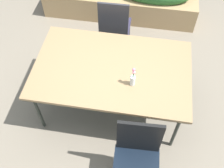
{
  "coord_description": "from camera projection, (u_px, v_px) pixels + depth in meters",
  "views": [
    {
      "loc": [
        0.29,
        -2.0,
        3.01
      ],
      "look_at": [
        -0.02,
        -0.08,
        0.42
      ],
      "focal_mm": 43.4,
      "sensor_mm": 36.0,
      "label": 1
    }
  ],
  "objects": [
    {
      "name": "flower_vase",
      "position": [
        133.0,
        78.0,
        2.79
      ],
      "size": [
        0.06,
        0.06,
        0.25
      ],
      "color": "silver",
      "rests_on": "dining_table"
    },
    {
      "name": "chair_far_side",
      "position": [
        114.0,
        25.0,
        3.7
      ],
      "size": [
        0.42,
        0.42,
        0.97
      ],
      "rotation": [
        0.0,
        0.0,
        0.01
      ],
      "color": "#2E2A41",
      "rests_on": "ground"
    },
    {
      "name": "ground_plane",
      "position": [
        115.0,
        98.0,
        3.62
      ],
      "size": [
        12.0,
        12.0,
        0.0
      ],
      "primitive_type": "plane",
      "color": "#756B5B"
    },
    {
      "name": "dining_table",
      "position": [
        112.0,
        70.0,
        3.03
      ],
      "size": [
        1.75,
        1.11,
        0.72
      ],
      "color": "#8C704C",
      "rests_on": "ground"
    },
    {
      "name": "chair_near_right",
      "position": [
        137.0,
        157.0,
        2.55
      ],
      "size": [
        0.46,
        0.46,
        0.98
      ],
      "rotation": [
        0.0,
        0.0,
        3.19
      ],
      "color": "black",
      "rests_on": "ground"
    }
  ]
}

